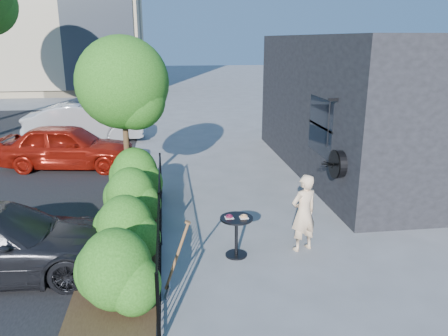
{
  "coord_description": "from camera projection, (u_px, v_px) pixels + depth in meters",
  "views": [
    {
      "loc": [
        -1.31,
        -7.89,
        3.89
      ],
      "look_at": [
        -0.1,
        1.1,
        1.2
      ],
      "focal_mm": 35.0,
      "sensor_mm": 36.0,
      "label": 1
    }
  ],
  "objects": [
    {
      "name": "ground",
      "position": [
        236.0,
        240.0,
        8.78
      ],
      "size": [
        120.0,
        120.0,
        0.0
      ],
      "primitive_type": "plane",
      "color": "gray",
      "rests_on": "ground"
    },
    {
      "name": "shop_building",
      "position": [
        392.0,
        104.0,
        13.18
      ],
      "size": [
        6.22,
        9.0,
        4.0
      ],
      "color": "black",
      "rests_on": "ground"
    },
    {
      "name": "fence",
      "position": [
        160.0,
        219.0,
        8.43
      ],
      "size": [
        0.05,
        6.05,
        1.1
      ],
      "color": "black",
      "rests_on": "ground"
    },
    {
      "name": "planting_bed",
      "position": [
        125.0,
        245.0,
        8.48
      ],
      "size": [
        1.3,
        6.0,
        0.08
      ],
      "primitive_type": "cube",
      "color": "#382616",
      "rests_on": "ground"
    },
    {
      "name": "shrubs",
      "position": [
        128.0,
        211.0,
        8.4
      ],
      "size": [
        1.1,
        5.6,
        1.24
      ],
      "color": "#1E5413",
      "rests_on": "ground"
    },
    {
      "name": "patio_tree",
      "position": [
        125.0,
        88.0,
        10.32
      ],
      "size": [
        2.2,
        2.2,
        3.94
      ],
      "color": "#3F2B19",
      "rests_on": "ground"
    },
    {
      "name": "cafe_table",
      "position": [
        236.0,
        229.0,
        8.02
      ],
      "size": [
        0.61,
        0.61,
        0.82
      ],
      "rotation": [
        0.0,
        0.0,
        0.06
      ],
      "color": "black",
      "rests_on": "ground"
    },
    {
      "name": "woman",
      "position": [
        304.0,
        213.0,
        8.2
      ],
      "size": [
        0.64,
        0.53,
        1.51
      ],
      "primitive_type": "imported",
      "rotation": [
        0.0,
        0.0,
        3.5
      ],
      "color": "beige",
      "rests_on": "ground"
    },
    {
      "name": "shovel",
      "position": [
        175.0,
        263.0,
        6.72
      ],
      "size": [
        0.45,
        0.17,
        1.3
      ],
      "color": "brown",
      "rests_on": "ground"
    },
    {
      "name": "car_red",
      "position": [
        68.0,
        146.0,
        13.51
      ],
      "size": [
        4.28,
        2.24,
        1.39
      ],
      "primitive_type": "imported",
      "rotation": [
        0.0,
        0.0,
        1.42
      ],
      "color": "maroon",
      "rests_on": "ground"
    },
    {
      "name": "car_silver",
      "position": [
        85.0,
        122.0,
        17.15
      ],
      "size": [
        4.54,
        1.66,
        1.49
      ],
      "primitive_type": "imported",
      "rotation": [
        0.0,
        0.0,
        1.59
      ],
      "color": "#A7A7AB",
      "rests_on": "ground"
    }
  ]
}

